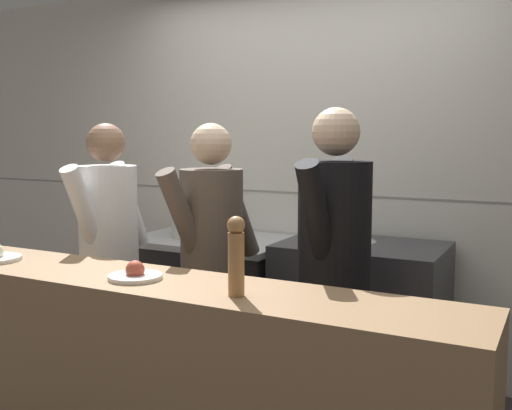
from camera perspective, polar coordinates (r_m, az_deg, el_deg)
wall_back_tiled at (r=4.01m, az=5.32°, el=3.28°), size 8.00×0.06×2.60m
oven_range at (r=4.04m, az=-4.05°, el=-9.18°), size 1.03×0.71×0.87m
prep_counter at (r=3.62m, az=9.97°, el=-10.81°), size 0.93×0.65×0.91m
pass_counter at (r=2.68m, az=-11.10°, el=-16.80°), size 2.81×0.45×0.96m
stock_pot at (r=3.96m, az=-5.56°, el=-1.35°), size 0.36×0.36×0.23m
mixing_bowl_steel at (r=3.60m, az=9.39°, el=-2.79°), size 0.26×0.26×0.08m
plated_dish_appetiser at (r=2.49m, az=-11.43°, el=-6.49°), size 0.22×0.22×0.08m
pepper_mill at (r=2.16m, az=-1.90°, el=-4.73°), size 0.07×0.07×0.29m
chef_head_cook at (r=3.46m, az=-13.81°, el=-4.26°), size 0.34×0.70×1.60m
chef_sous at (r=3.12m, az=-4.21°, el=-5.33°), size 0.39×0.70×1.60m
chef_line at (r=2.81m, az=7.42°, el=-5.95°), size 0.35×0.72×1.66m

